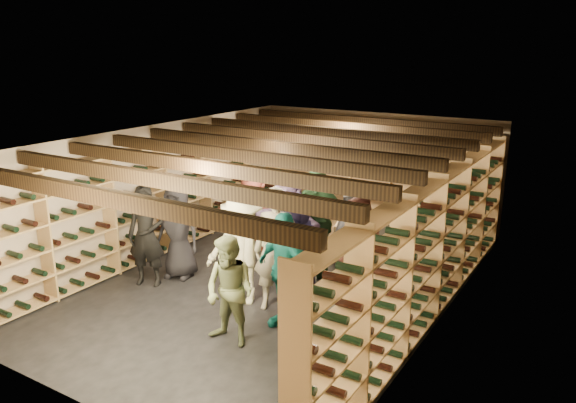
% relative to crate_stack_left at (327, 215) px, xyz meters
% --- Properties ---
extents(ground, '(8.00, 8.00, 0.00)m').
position_rel_crate_stack_left_xyz_m(ground, '(0.49, -2.68, -0.34)').
color(ground, black).
rests_on(ground, ground).
extents(walls, '(5.52, 8.02, 2.40)m').
position_rel_crate_stack_left_xyz_m(walls, '(0.49, -2.68, 0.86)').
color(walls, tan).
rests_on(walls, ground).
extents(ceiling, '(5.50, 8.00, 0.01)m').
position_rel_crate_stack_left_xyz_m(ceiling, '(0.49, -2.68, 2.06)').
color(ceiling, '#BDB4A1').
rests_on(ceiling, walls).
extents(ceiling_joists, '(5.40, 7.12, 0.18)m').
position_rel_crate_stack_left_xyz_m(ceiling_joists, '(0.49, -2.68, 1.92)').
color(ceiling_joists, black).
rests_on(ceiling_joists, ground).
extents(wine_rack_left, '(0.32, 7.50, 2.15)m').
position_rel_crate_stack_left_xyz_m(wine_rack_left, '(-2.08, -2.68, 0.74)').
color(wine_rack_left, '#9F824D').
rests_on(wine_rack_left, ground).
extents(wine_rack_right, '(0.32, 7.50, 2.15)m').
position_rel_crate_stack_left_xyz_m(wine_rack_right, '(3.06, -2.68, 0.74)').
color(wine_rack_right, '#9F824D').
rests_on(wine_rack_right, ground).
extents(wine_rack_back, '(4.70, 0.30, 2.15)m').
position_rel_crate_stack_left_xyz_m(wine_rack_back, '(0.49, 1.15, 0.73)').
color(wine_rack_back, '#9F824D').
rests_on(wine_rack_back, ground).
extents(crate_stack_left, '(0.58, 0.48, 0.68)m').
position_rel_crate_stack_left_xyz_m(crate_stack_left, '(0.00, 0.00, 0.00)').
color(crate_stack_left, tan).
rests_on(crate_stack_left, ground).
extents(crate_stack_right, '(0.58, 0.46, 0.68)m').
position_rel_crate_stack_left_xyz_m(crate_stack_right, '(1.11, -1.28, 0.00)').
color(crate_stack_right, tan).
rests_on(crate_stack_right, ground).
extents(crate_loose, '(0.55, 0.41, 0.17)m').
position_rel_crate_stack_left_xyz_m(crate_loose, '(1.27, -0.50, -0.25)').
color(crate_loose, tan).
rests_on(crate_loose, ground).
extents(person_0, '(0.86, 0.64, 1.59)m').
position_rel_crate_stack_left_xyz_m(person_0, '(-1.01, -3.45, 0.45)').
color(person_0, black).
rests_on(person_0, ground).
extents(person_1, '(0.72, 0.61, 1.68)m').
position_rel_crate_stack_left_xyz_m(person_1, '(-1.23, -3.95, 0.50)').
color(person_1, black).
rests_on(person_1, ground).
extents(person_2, '(0.73, 0.58, 1.48)m').
position_rel_crate_stack_left_xyz_m(person_2, '(1.08, -4.77, 0.40)').
color(person_2, '#5C6642').
rests_on(person_2, ground).
extents(person_3, '(1.27, 0.96, 1.74)m').
position_rel_crate_stack_left_xyz_m(person_3, '(0.50, -3.69, 0.53)').
color(person_3, beige).
rests_on(person_3, ground).
extents(person_4, '(1.05, 0.64, 1.67)m').
position_rel_crate_stack_left_xyz_m(person_4, '(1.43, -4.00, 0.50)').
color(person_4, '#126C68').
rests_on(person_4, ground).
extents(person_5, '(1.61, 0.88, 1.66)m').
position_rel_crate_stack_left_xyz_m(person_5, '(-0.38, -2.16, 0.49)').
color(person_5, brown).
rests_on(person_5, ground).
extents(person_6, '(0.88, 0.63, 1.67)m').
position_rel_crate_stack_left_xyz_m(person_6, '(1.06, -3.03, 0.49)').
color(person_6, '#1F1D4A').
rests_on(person_6, ground).
extents(person_7, '(0.80, 0.67, 1.85)m').
position_rel_crate_stack_left_xyz_m(person_7, '(1.04, -3.58, 0.59)').
color(person_7, gray).
rests_on(person_7, ground).
extents(person_8, '(0.89, 0.73, 1.71)m').
position_rel_crate_stack_left_xyz_m(person_8, '(2.07, -2.91, 0.51)').
color(person_8, '#421E19').
rests_on(person_8, ground).
extents(person_10, '(1.16, 0.57, 1.91)m').
position_rel_crate_stack_left_xyz_m(person_10, '(0.90, -2.12, 0.62)').
color(person_10, '#214425').
rests_on(person_10, ground).
extents(person_11, '(1.76, 0.81, 1.82)m').
position_rel_crate_stack_left_xyz_m(person_11, '(0.63, -2.60, 0.57)').
color(person_11, slate).
rests_on(person_11, ground).
extents(person_12, '(0.86, 0.57, 1.73)m').
position_rel_crate_stack_left_xyz_m(person_12, '(1.78, -2.44, 0.53)').
color(person_12, '#2F2F33').
rests_on(person_12, ground).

